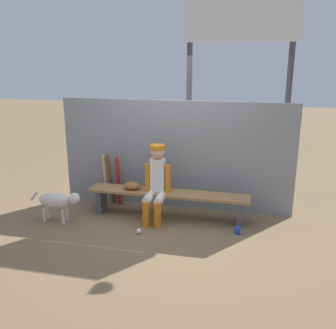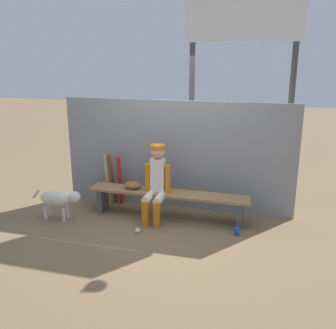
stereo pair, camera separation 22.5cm
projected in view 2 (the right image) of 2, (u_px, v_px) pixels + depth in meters
name	position (u px, v px, depth m)	size (l,w,h in m)	color
ground_plane	(168.00, 217.00, 6.01)	(30.00, 30.00, 0.00)	brown
chainlink_fence	(176.00, 155.00, 6.21)	(3.88, 0.03, 1.82)	gray
dugout_bench	(168.00, 197.00, 5.92)	(2.55, 0.36, 0.43)	olive
player_seated	(156.00, 181.00, 5.78)	(0.41, 0.55, 1.19)	silver
baseball_glove	(133.00, 185.00, 6.03)	(0.28, 0.20, 0.12)	brown
bat_aluminum_red	(120.00, 180.00, 6.42)	(0.06, 0.06, 0.88)	#B22323
bat_wood_dark	(112.00, 179.00, 6.45)	(0.06, 0.06, 0.92)	brown
bat_wood_natural	(108.00, 179.00, 6.48)	(0.06, 0.06, 0.88)	tan
baseball	(138.00, 231.00, 5.48)	(0.07, 0.07, 0.07)	white
cup_on_ground	(236.00, 232.00, 5.40)	(0.08, 0.08, 0.11)	#1E47AD
cup_on_bench	(153.00, 188.00, 5.93)	(0.08, 0.08, 0.11)	red
scoreboard	(246.00, 49.00, 6.16)	(2.19, 0.27, 3.72)	#3F3F42
dog	(59.00, 199.00, 5.86)	(0.84, 0.20, 0.49)	beige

